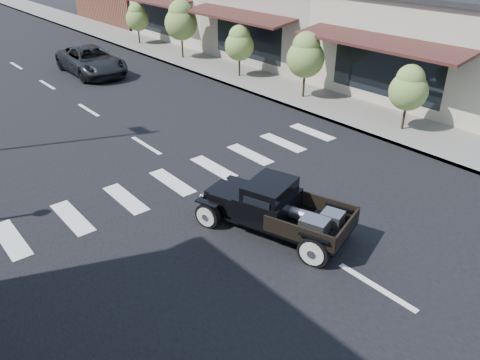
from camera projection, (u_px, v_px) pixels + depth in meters
ground at (281, 229)px, 12.27m from camera, size 120.00×120.00×0.00m
road at (62, 94)px, 22.43m from camera, size 14.00×80.00×0.02m
road_markings at (109, 123)px, 19.05m from camera, size 12.00×60.00×0.06m
sidewalk_right at (205, 64)px, 27.21m from camera, size 3.00×80.00×0.15m
storefront_near at (449, 42)px, 22.41m from camera, size 10.00×9.00×4.50m
storefront_mid at (310, 18)px, 28.52m from camera, size 10.00×9.00×4.50m
storefront_far at (220, 3)px, 34.62m from camera, size 10.00×9.00×4.50m
small_tree_a at (407, 99)px, 17.56m from camera, size 1.44×1.44×2.40m
small_tree_b at (305, 66)px, 21.01m from camera, size 1.69×1.69×2.82m
small_tree_c at (239, 52)px, 24.22m from camera, size 1.50×1.50×2.50m
small_tree_d at (181, 30)px, 27.70m from camera, size 1.92×1.92×3.19m
small_tree_e at (138, 24)px, 31.46m from camera, size 1.53×1.53×2.55m
hotrod_pickup at (276, 208)px, 11.84m from camera, size 3.10×4.50×1.42m
second_car at (91, 61)px, 25.30m from camera, size 2.55×5.26×1.44m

